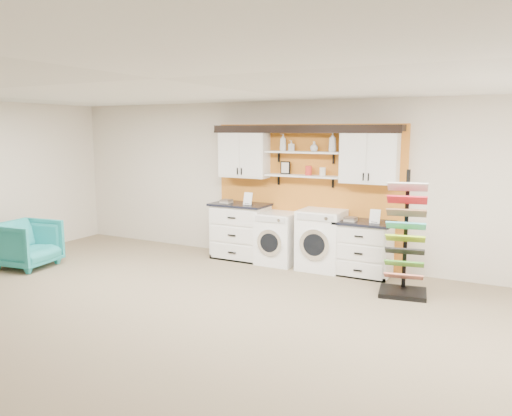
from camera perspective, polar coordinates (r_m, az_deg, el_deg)
The scene contains 22 objects.
floor at distance 5.63m, azimuth -10.30°, elevation -15.33°, with size 10.00×10.00×0.00m, color #8B775D.
ceiling at distance 5.17m, azimuth -11.19°, elevation 14.31°, with size 10.00×10.00×0.00m, color white.
wall_back at distance 8.68m, azimuth 5.87°, elevation 2.92°, with size 10.00×10.00×0.00m, color beige.
accent_panel at distance 8.68m, azimuth 5.77°, elevation 1.58°, with size 3.40×0.07×2.40m, color orange.
upper_cabinet_left at distance 8.95m, azimuth -1.35°, elevation 6.22°, with size 0.90×0.35×0.84m.
upper_cabinet_right at distance 8.10m, azimuth 12.86°, elevation 5.72°, with size 0.90×0.35×0.84m.
shelf_lower at distance 8.49m, azimuth 5.38°, elevation 3.67°, with size 1.32×0.28×0.03m, color white.
shelf_upper at distance 8.46m, azimuth 5.42°, elevation 6.37°, with size 1.32×0.28×0.03m, color white.
crown_molding at distance 8.46m, azimuth 5.50°, elevation 9.06°, with size 3.30×0.41×0.13m.
picture_frame at distance 8.66m, azimuth 3.37°, elevation 4.62°, with size 0.18×0.02×0.22m.
canister_red at distance 8.44m, azimuth 6.02°, elevation 4.28°, with size 0.11×0.11×0.16m, color red.
canister_cream at distance 8.35m, azimuth 7.62°, elevation 4.13°, with size 0.10×0.10×0.14m, color silver.
base_cabinet_left at distance 8.99m, azimuth -1.79°, elevation -2.64°, with size 1.03×0.66×1.00m.
base_cabinet_right at distance 8.15m, azimuth 12.23°, elevation -4.50°, with size 0.89×0.66×0.87m.
washer at distance 8.66m, azimuth 2.52°, elevation -3.46°, with size 0.64×0.71×0.89m.
dryer at distance 8.35m, azimuth 7.50°, elevation -3.62°, with size 0.72×0.71×1.00m.
sample_rack at distance 7.31m, azimuth 16.60°, elevation -5.33°, with size 0.72×0.63×1.76m.
armchair at distance 9.27m, azimuth -24.66°, elevation -3.77°, with size 0.85×0.87×0.79m, color teal.
soap_bottle_a at distance 8.60m, azimuth 3.11°, elevation 7.51°, with size 0.11×0.11×0.29m, color silver.
soap_bottle_b at distance 8.54m, azimuth 4.06°, elevation 7.11°, with size 0.08×0.08×0.18m, color silver.
soap_bottle_c at distance 8.39m, azimuth 6.66°, elevation 7.00°, with size 0.13×0.13×0.17m, color silver.
soap_bottle_d at distance 8.27m, azimuth 8.74°, elevation 7.47°, with size 0.12×0.13×0.32m, color silver.
Camera 1 is at (3.21, -4.02, 2.30)m, focal length 35.00 mm.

